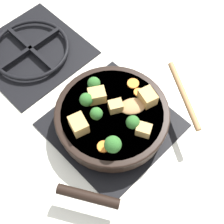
# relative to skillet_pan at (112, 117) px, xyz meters

# --- Properties ---
(ground_plane) EXTENTS (2.40, 2.40, 0.00)m
(ground_plane) POSITION_rel_skillet_pan_xyz_m (0.00, 0.00, -0.05)
(ground_plane) COLOR silver
(front_burner_grate) EXTENTS (0.31, 0.31, 0.03)m
(front_burner_grate) POSITION_rel_skillet_pan_xyz_m (0.00, 0.00, -0.04)
(front_burner_grate) COLOR black
(front_burner_grate) RESTS_ON ground_plane
(rear_burner_grate) EXTENTS (0.31, 0.31, 0.03)m
(rear_burner_grate) POSITION_rel_skillet_pan_xyz_m (0.00, 0.36, -0.04)
(rear_burner_grate) COLOR black
(rear_burner_grate) RESTS_ON ground_plane
(skillet_pan) EXTENTS (0.38, 0.33, 0.05)m
(skillet_pan) POSITION_rel_skillet_pan_xyz_m (0.00, 0.00, 0.00)
(skillet_pan) COLOR black
(skillet_pan) RESTS_ON front_burner_grate
(wooden_spoon) EXTENTS (0.22, 0.20, 0.02)m
(wooden_spoon) POSITION_rel_skillet_pan_xyz_m (0.11, -0.06, 0.03)
(wooden_spoon) COLOR #A87A4C
(wooden_spoon) RESTS_ON skillet_pan
(tofu_cube_center_large) EXTENTS (0.06, 0.05, 0.03)m
(tofu_cube_center_large) POSITION_rel_skillet_pan_xyz_m (0.01, 0.06, 0.04)
(tofu_cube_center_large) COLOR tan
(tofu_cube_center_large) RESTS_ON skillet_pan
(tofu_cube_near_handle) EXTENTS (0.04, 0.04, 0.03)m
(tofu_cube_near_handle) POSITION_rel_skillet_pan_xyz_m (0.01, -0.00, 0.03)
(tofu_cube_near_handle) COLOR tan
(tofu_cube_near_handle) RESTS_ON skillet_pan
(tofu_cube_east_chunk) EXTENTS (0.05, 0.05, 0.04)m
(tofu_cube_east_chunk) POSITION_rel_skillet_pan_xyz_m (0.09, -0.04, 0.04)
(tofu_cube_east_chunk) COLOR tan
(tofu_cube_east_chunk) RESTS_ON skillet_pan
(tofu_cube_west_chunk) EXTENTS (0.04, 0.04, 0.03)m
(tofu_cube_west_chunk) POSITION_rel_skillet_pan_xyz_m (0.02, -0.09, 0.04)
(tofu_cube_west_chunk) COLOR tan
(tofu_cube_west_chunk) RESTS_ON skillet_pan
(tofu_cube_back_piece) EXTENTS (0.05, 0.06, 0.04)m
(tofu_cube_back_piece) POSITION_rel_skillet_pan_xyz_m (-0.09, 0.03, 0.04)
(tofu_cube_back_piece) COLOR tan
(tofu_cube_back_piece) RESTS_ON skillet_pan
(broccoli_floret_near_spoon) EXTENTS (0.04, 0.04, 0.05)m
(broccoli_floret_near_spoon) POSITION_rel_skillet_pan_xyz_m (-0.07, -0.07, 0.05)
(broccoli_floret_near_spoon) COLOR #709956
(broccoli_floret_near_spoon) RESTS_ON skillet_pan
(broccoli_floret_center_top) EXTENTS (0.03, 0.03, 0.04)m
(broccoli_floret_center_top) POSITION_rel_skillet_pan_xyz_m (0.02, 0.08, 0.04)
(broccoli_floret_center_top) COLOR #709956
(broccoli_floret_center_top) RESTS_ON skillet_pan
(broccoli_floret_east_rim) EXTENTS (0.03, 0.03, 0.04)m
(broccoli_floret_east_rim) POSITION_rel_skillet_pan_xyz_m (-0.03, 0.06, 0.05)
(broccoli_floret_east_rim) COLOR #709956
(broccoli_floret_east_rim) RESTS_ON skillet_pan
(broccoli_floret_west_rim) EXTENTS (0.03, 0.03, 0.04)m
(broccoli_floret_west_rim) POSITION_rel_skillet_pan_xyz_m (0.01, -0.06, 0.04)
(broccoli_floret_west_rim) COLOR #709956
(broccoli_floret_west_rim) RESTS_ON skillet_pan
(broccoli_floret_north_edge) EXTENTS (0.03, 0.03, 0.04)m
(broccoli_floret_north_edge) POSITION_rel_skillet_pan_xyz_m (-0.04, 0.02, 0.04)
(broccoli_floret_north_edge) COLOR #709956
(broccoli_floret_north_edge) RESTS_ON skillet_pan
(carrot_slice_orange_thin) EXTENTS (0.02, 0.02, 0.01)m
(carrot_slice_orange_thin) POSITION_rel_skillet_pan_xyz_m (0.09, -0.01, 0.02)
(carrot_slice_orange_thin) COLOR orange
(carrot_slice_orange_thin) RESTS_ON skillet_pan
(carrot_slice_near_center) EXTENTS (0.03, 0.03, 0.01)m
(carrot_slice_near_center) POSITION_rel_skillet_pan_xyz_m (-0.08, -0.05, 0.02)
(carrot_slice_near_center) COLOR orange
(carrot_slice_near_center) RESTS_ON skillet_pan
(carrot_slice_edge_slice) EXTENTS (0.03, 0.03, 0.01)m
(carrot_slice_edge_slice) POSITION_rel_skillet_pan_xyz_m (0.10, 0.02, 0.02)
(carrot_slice_edge_slice) COLOR orange
(carrot_slice_edge_slice) RESTS_ON skillet_pan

